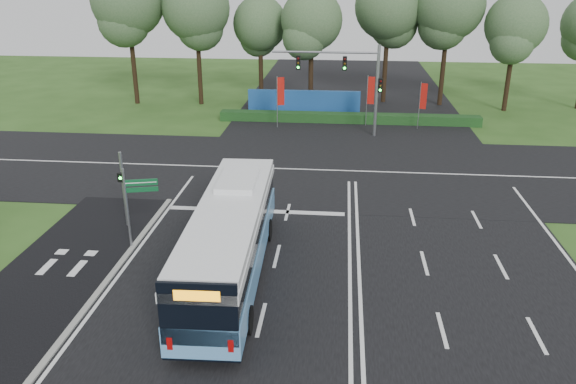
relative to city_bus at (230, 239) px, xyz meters
The scene contains 15 objects.
ground 5.65m from the city_bus, 20.90° to the left, with size 120.00×120.00×0.00m, color #2B4F1A.
road_main 5.64m from the city_bus, 20.90° to the left, with size 20.00×120.00×0.04m, color black.
road_cross 14.89m from the city_bus, 70.22° to the left, with size 120.00×14.00×0.05m, color black.
bike_path 7.78m from the city_bus, behind, with size 5.00×18.00×0.06m, color black.
kerb_strip 5.49m from the city_bus, 167.93° to the right, with size 0.25×18.00×0.12m, color gray.
city_bus is the anchor object (origin of this frame).
pedestrian_signal 7.65m from the city_bus, 144.54° to the left, with size 0.35×0.44×3.94m.
street_sign 5.41m from the city_bus, 155.27° to the left, with size 1.49×0.45×3.92m.
banner_flag_left 24.32m from the city_bus, 91.48° to the left, with size 0.60×0.24×4.23m.
banner_flag_mid 26.39m from the city_bus, 75.38° to the left, with size 0.62×0.14×4.19m.
banner_flag_right 27.11m from the city_bus, 66.45° to the left, with size 0.54×0.24×3.85m.
traffic_light_gantry 23.19m from the city_bus, 76.91° to the left, with size 8.41×0.28×7.00m.
hedge 26.92m from the city_bus, 79.27° to the left, with size 22.00×1.20×0.80m, color #133615.
blue_hoarding 28.94m from the city_bus, 88.01° to the left, with size 10.00×0.30×2.20m, color #1A4A91.
eucalyptus_row 34.07m from the city_bus, 83.93° to the left, with size 47.98×9.37×12.84m.
Camera 1 is at (-0.60, -22.44, 12.15)m, focal length 35.00 mm.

